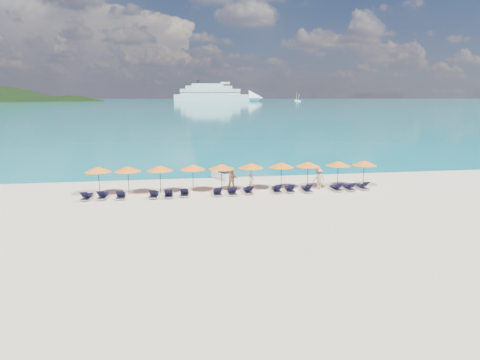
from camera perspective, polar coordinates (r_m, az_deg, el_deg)
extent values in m
plane|color=beige|center=(28.22, 0.92, -3.63)|extent=(1400.00, 1400.00, 0.00)
cube|color=#1FA9B2|center=(686.86, -8.48, 11.15)|extent=(1600.00, 1300.00, 0.01)
ellipsoid|color=black|center=(606.06, -22.73, 6.97)|extent=(162.00, 126.00, 85.50)
cube|color=white|center=(555.29, -4.03, 11.57)|extent=(101.64, 27.47, 9.13)
cone|color=white|center=(557.96, 2.30, 11.59)|extent=(21.85, 21.85, 20.08)
cube|color=white|center=(555.33, -4.23, 12.41)|extent=(81.40, 22.89, 7.30)
cube|color=white|center=(555.44, -4.44, 12.98)|extent=(63.24, 19.39, 4.56)
cube|color=white|center=(555.55, -4.64, 13.35)|extent=(42.99, 14.81, 3.19)
cube|color=black|center=(555.32, -4.23, 12.27)|extent=(82.41, 23.16, 0.82)
cube|color=black|center=(555.35, -4.24, 12.60)|extent=(80.38, 22.61, 0.82)
cylinder|color=black|center=(556.05, -5.98, 13.70)|extent=(4.02, 4.02, 5.02)
cube|color=white|center=(599.05, 8.04, 11.15)|extent=(6.27, 2.09, 1.67)
cylinder|color=white|center=(599.01, 8.06, 11.67)|extent=(0.38, 0.38, 10.45)
cube|color=white|center=(541.44, 8.35, 11.06)|extent=(5.40, 1.80, 1.44)
cylinder|color=white|center=(541.40, 8.36, 11.56)|extent=(0.32, 0.32, 9.00)
cube|color=silver|center=(37.08, -2.50, 0.64)|extent=(1.98, 2.70, 0.58)
cube|color=black|center=(36.82, -2.33, 1.23)|extent=(0.94, 1.18, 0.37)
cylinder|color=black|center=(37.50, -3.03, 1.66)|extent=(0.55, 0.31, 0.06)
imported|color=tan|center=(32.21, 1.60, -0.29)|extent=(0.64, 0.64, 1.50)
imported|color=tan|center=(32.69, -1.06, 0.22)|extent=(0.91, 0.52, 1.87)
imported|color=tan|center=(33.60, 11.14, 0.20)|extent=(1.22, 0.76, 1.75)
cylinder|color=black|center=(32.81, -19.42, -0.13)|extent=(0.05, 0.05, 2.20)
cone|color=orange|center=(32.64, -19.53, 1.45)|extent=(2.10, 2.10, 0.42)
sphere|color=black|center=(32.60, -19.56, 1.83)|extent=(0.08, 0.08, 0.08)
cylinder|color=black|center=(32.33, -15.59, -0.06)|extent=(0.05, 0.05, 2.20)
cone|color=orange|center=(32.16, -15.68, 1.54)|extent=(2.10, 2.10, 0.42)
sphere|color=black|center=(32.12, -15.70, 1.93)|extent=(0.08, 0.08, 0.08)
cylinder|color=black|center=(32.09, -11.26, 0.06)|extent=(0.05, 0.05, 2.20)
cone|color=orange|center=(31.91, -11.33, 1.68)|extent=(2.10, 2.10, 0.42)
sphere|color=black|center=(31.88, -11.35, 2.07)|extent=(0.08, 0.08, 0.08)
cylinder|color=black|center=(32.17, -6.70, 0.25)|extent=(0.05, 0.05, 2.20)
cone|color=orange|center=(32.00, -6.74, 1.86)|extent=(2.10, 2.10, 0.42)
sphere|color=black|center=(31.96, -6.75, 2.25)|extent=(0.08, 0.08, 0.08)
cylinder|color=black|center=(32.18, -2.62, 0.32)|extent=(0.05, 0.05, 2.20)
cone|color=orange|center=(32.01, -2.63, 1.93)|extent=(2.10, 2.10, 0.42)
sphere|color=black|center=(31.97, -2.64, 2.32)|extent=(0.08, 0.08, 0.08)
cylinder|color=black|center=(32.62, 1.60, 0.49)|extent=(0.05, 0.05, 2.20)
cone|color=orange|center=(32.45, 1.61, 2.08)|extent=(2.10, 2.10, 0.42)
sphere|color=black|center=(32.42, 1.61, 2.46)|extent=(0.08, 0.08, 0.08)
cylinder|color=black|center=(33.15, 5.88, 0.61)|extent=(0.05, 0.05, 2.20)
cone|color=orange|center=(32.98, 5.92, 2.18)|extent=(2.10, 2.10, 0.42)
sphere|color=black|center=(32.95, 5.92, 2.55)|extent=(0.08, 0.08, 0.08)
cylinder|color=black|center=(33.79, 9.59, 0.72)|extent=(0.05, 0.05, 2.20)
cone|color=orange|center=(33.62, 9.64, 2.26)|extent=(2.10, 2.10, 0.42)
sphere|color=black|center=(33.59, 9.65, 2.63)|extent=(0.08, 0.08, 0.08)
cylinder|color=black|center=(34.64, 13.74, 0.82)|extent=(0.05, 0.05, 2.20)
cone|color=orange|center=(34.48, 13.81, 2.32)|extent=(2.10, 2.10, 0.42)
sphere|color=black|center=(34.44, 13.83, 2.68)|extent=(0.08, 0.08, 0.08)
cylinder|color=black|center=(35.45, 17.17, 0.88)|extent=(0.05, 0.05, 2.20)
cone|color=orange|center=(35.29, 17.26, 2.34)|extent=(2.10, 2.10, 0.42)
sphere|color=black|center=(35.26, 17.28, 2.69)|extent=(0.08, 0.08, 0.08)
cube|color=silver|center=(31.84, -20.91, -2.37)|extent=(0.76, 1.75, 0.06)
cube|color=black|center=(32.04, -20.80, -1.98)|extent=(0.64, 1.14, 0.04)
cube|color=black|center=(31.24, -21.25, -1.88)|extent=(0.59, 0.58, 0.43)
cube|color=silver|center=(31.75, -18.88, -2.26)|extent=(0.73, 1.74, 0.06)
cube|color=black|center=(31.95, -18.80, -1.87)|extent=(0.62, 1.13, 0.04)
cube|color=black|center=(31.14, -19.17, -1.77)|extent=(0.58, 0.57, 0.43)
cube|color=silver|center=(31.36, -16.56, -2.28)|extent=(0.68, 1.72, 0.06)
cube|color=black|center=(31.57, -16.53, -1.89)|extent=(0.59, 1.12, 0.04)
cube|color=black|center=(30.73, -16.70, -1.78)|extent=(0.57, 0.56, 0.43)
cube|color=silver|center=(31.04, -12.12, -2.19)|extent=(0.72, 1.73, 0.06)
cube|color=black|center=(31.25, -12.07, -1.79)|extent=(0.62, 1.13, 0.04)
cube|color=black|center=(30.42, -12.27, -1.69)|extent=(0.58, 0.57, 0.43)
cube|color=silver|center=(30.95, -10.11, -2.15)|extent=(0.62, 1.70, 0.06)
cube|color=black|center=(31.15, -10.11, -1.75)|extent=(0.55, 1.10, 0.04)
cube|color=black|center=(30.32, -10.16, -1.65)|extent=(0.55, 0.54, 0.43)
cube|color=silver|center=(31.13, -7.88, -1.99)|extent=(0.75, 1.74, 0.06)
cube|color=black|center=(31.34, -7.86, -1.60)|extent=(0.63, 1.14, 0.04)
cube|color=black|center=(30.50, -7.97, -1.49)|extent=(0.59, 0.58, 0.43)
cube|color=silver|center=(31.11, -3.23, -1.91)|extent=(0.65, 1.71, 0.06)
cube|color=black|center=(31.31, -3.27, -1.52)|extent=(0.57, 1.11, 0.04)
cube|color=black|center=(30.48, -3.16, -1.40)|extent=(0.56, 0.55, 0.43)
cube|color=silver|center=(31.21, -1.14, -1.84)|extent=(0.65, 1.71, 0.06)
cube|color=black|center=(31.41, -1.21, -1.45)|extent=(0.57, 1.11, 0.04)
cube|color=black|center=(30.59, -0.99, -1.34)|extent=(0.56, 0.55, 0.43)
cube|color=silver|center=(31.65, 1.16, -1.65)|extent=(0.71, 1.73, 0.06)
cube|color=black|center=(31.85, 1.06, -1.27)|extent=(0.61, 1.13, 0.04)
cube|color=black|center=(31.03, 1.38, -1.15)|extent=(0.58, 0.56, 0.43)
cube|color=silver|center=(32.13, 5.23, -1.49)|extent=(0.70, 1.73, 0.06)
cube|color=black|center=(32.34, 5.15, -1.11)|extent=(0.60, 1.13, 0.04)
cube|color=black|center=(31.52, 5.43, -0.99)|extent=(0.58, 0.56, 0.43)
cube|color=silver|center=(32.36, 7.07, -1.43)|extent=(0.77, 1.75, 0.06)
cube|color=black|center=(32.57, 7.00, -1.06)|extent=(0.65, 1.15, 0.04)
cube|color=black|center=(31.75, 7.27, -0.94)|extent=(0.60, 0.58, 0.43)
cube|color=silver|center=(32.62, 9.43, -1.40)|extent=(0.65, 1.71, 0.06)
cube|color=black|center=(32.82, 9.31, -1.03)|extent=(0.57, 1.11, 0.04)
cube|color=black|center=(32.02, 9.74, -0.91)|extent=(0.56, 0.55, 0.43)
cube|color=silver|center=(33.49, 13.48, -1.22)|extent=(0.71, 1.73, 0.06)
cube|color=black|center=(33.67, 13.31, -0.86)|extent=(0.61, 1.13, 0.04)
cube|color=black|center=(32.92, 13.92, -0.74)|extent=(0.58, 0.57, 0.43)
cube|color=silver|center=(33.90, 15.17, -1.15)|extent=(0.63, 1.70, 0.06)
cube|color=black|center=(34.09, 15.02, -0.80)|extent=(0.55, 1.10, 0.04)
cube|color=black|center=(33.33, 15.59, -0.68)|extent=(0.55, 0.54, 0.43)
cube|color=silver|center=(34.60, 16.88, -0.99)|extent=(0.75, 1.74, 0.06)
cube|color=black|center=(34.78, 16.70, -0.65)|extent=(0.64, 1.14, 0.04)
cube|color=black|center=(34.05, 17.39, -0.52)|extent=(0.59, 0.58, 0.43)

